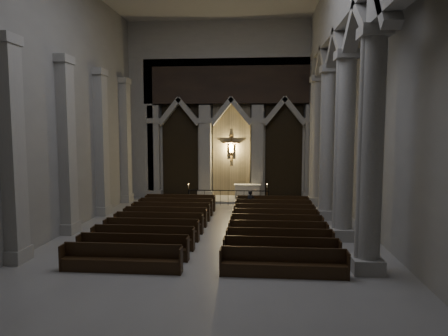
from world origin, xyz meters
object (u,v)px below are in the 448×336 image
(altar_rail, at_px, (228,195))
(pews, at_px, (217,227))
(candle_stand_right, at_px, (267,200))
(worshipper, at_px, (251,202))
(altar, at_px, (247,191))
(candle_stand_left, at_px, (189,198))

(altar_rail, bearing_deg, pews, -90.00)
(candle_stand_right, height_order, worshipper, candle_stand_right)
(altar, xyz_separation_m, worshipper, (0.30, -4.09, 0.02))
(altar, distance_m, candle_stand_left, 4.03)
(candle_stand_left, bearing_deg, altar_rail, -14.52)
(worshipper, bearing_deg, candle_stand_right, 41.52)
(altar, height_order, candle_stand_right, candle_stand_right)
(altar_rail, relative_size, pews, 0.48)
(altar_rail, relative_size, candle_stand_right, 3.70)
(altar, bearing_deg, candle_stand_left, -160.08)
(candle_stand_left, bearing_deg, pews, -70.70)
(candle_stand_right, distance_m, pews, 7.46)
(altar, distance_m, worshipper, 4.10)
(altar_rail, xyz_separation_m, candle_stand_left, (-2.63, 0.68, -0.32))
(altar, xyz_separation_m, candle_stand_right, (1.28, -1.83, -0.24))
(candle_stand_right, bearing_deg, candle_stand_left, 174.81)
(altar, height_order, altar_rail, altar)
(pews, bearing_deg, candle_stand_right, 71.00)
(pews, bearing_deg, altar_rail, 90.00)
(candle_stand_right, xyz_separation_m, worshipper, (-0.98, -2.26, 0.26))
(altar_rail, distance_m, worshipper, 2.50)
(altar, xyz_separation_m, pews, (-1.15, -8.88, -0.31))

